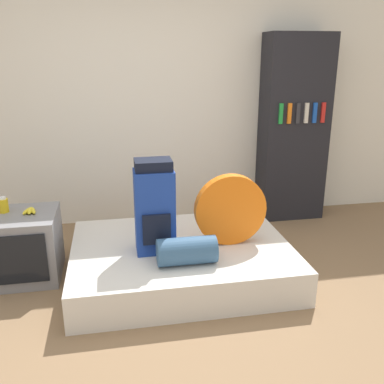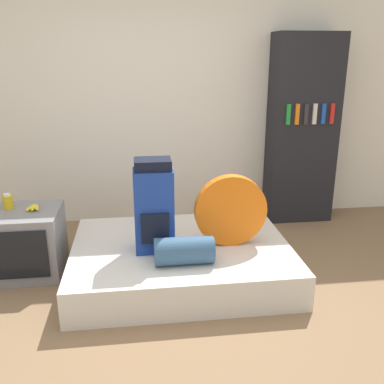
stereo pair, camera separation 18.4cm
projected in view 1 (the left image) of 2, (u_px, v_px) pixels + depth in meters
ground_plane at (181, 329)px, 2.91m from camera, size 16.00×16.00×0.00m
wall_back at (147, 102)px, 4.48m from camera, size 8.00×0.05×2.60m
bed at (181, 260)px, 3.57m from camera, size 1.78×1.35×0.28m
backpack at (155, 208)px, 3.31m from camera, size 0.30×0.26×0.74m
tent_bag at (230, 210)px, 3.47m from camera, size 0.59×0.09×0.59m
sleeping_roll at (187, 251)px, 3.18m from camera, size 0.44×0.21×0.21m
television at (22, 246)px, 3.51m from camera, size 0.60×0.57×0.55m
canister at (3, 205)px, 3.47m from camera, size 0.08×0.08×0.13m
banana_bunch at (30, 211)px, 3.47m from camera, size 0.12×0.16×0.03m
bookshelf at (293, 129)px, 4.65m from camera, size 0.70×0.37×1.99m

